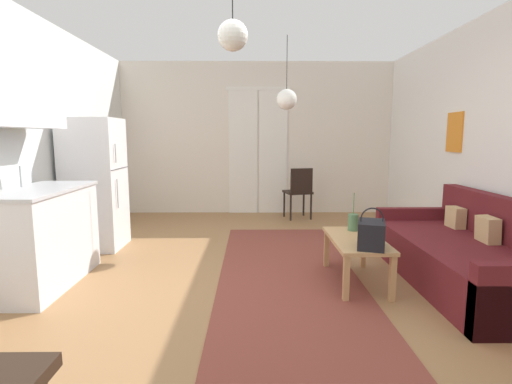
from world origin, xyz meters
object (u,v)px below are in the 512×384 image
(couch, at_px, (470,257))
(coffee_table, at_px, (356,244))
(pendant_lamp_near, at_px, (233,35))
(refrigerator, at_px, (95,184))
(accent_chair, at_px, (299,190))
(pendant_lamp_far, at_px, (287,99))
(handbag, at_px, (371,234))
(bamboo_vase, at_px, (353,222))

(couch, bearing_deg, coffee_table, 177.20)
(pendant_lamp_near, bearing_deg, coffee_table, 39.28)
(refrigerator, height_order, accent_chair, refrigerator)
(pendant_lamp_far, bearing_deg, pendant_lamp_near, -102.63)
(coffee_table, height_order, handbag, handbag)
(coffee_table, relative_size, pendant_lamp_near, 1.28)
(handbag, distance_m, refrigerator, 3.37)
(handbag, height_order, refrigerator, refrigerator)
(coffee_table, xyz_separation_m, refrigerator, (-2.94, 1.23, 0.43))
(bamboo_vase, distance_m, refrigerator, 3.14)
(bamboo_vase, xyz_separation_m, refrigerator, (-2.98, 0.92, 0.29))
(pendant_lamp_near, bearing_deg, couch, 21.49)
(coffee_table, height_order, pendant_lamp_far, pendant_lamp_far)
(handbag, relative_size, pendant_lamp_near, 0.50)
(pendant_lamp_near, bearing_deg, handbag, 27.57)
(couch, relative_size, accent_chair, 2.48)
(accent_chair, bearing_deg, handbag, 80.62)
(bamboo_vase, distance_m, pendant_lamp_near, 2.27)
(pendant_lamp_near, height_order, pendant_lamp_far, same)
(bamboo_vase, relative_size, refrigerator, 0.24)
(bamboo_vase, height_order, pendant_lamp_near, pendant_lamp_near)
(accent_chair, xyz_separation_m, pendant_lamp_far, (-0.33, -1.22, 1.38))
(coffee_table, relative_size, refrigerator, 0.59)
(refrigerator, xyz_separation_m, pendant_lamp_far, (2.41, 0.45, 1.07))
(bamboo_vase, height_order, handbag, bamboo_vase)
(couch, height_order, accent_chair, accent_chair)
(refrigerator, xyz_separation_m, accent_chair, (2.74, 1.67, -0.31))
(couch, relative_size, refrigerator, 1.34)
(couch, height_order, pendant_lamp_far, pendant_lamp_far)
(bamboo_vase, bearing_deg, couch, -19.34)
(bamboo_vase, distance_m, handbag, 0.62)
(handbag, xyz_separation_m, refrigerator, (-2.98, 1.54, 0.25))
(refrigerator, bearing_deg, handbag, -27.32)
(couch, xyz_separation_m, pendant_lamp_far, (-1.60, 1.74, 1.61))
(handbag, xyz_separation_m, accent_chair, (-0.24, 3.21, -0.06))
(coffee_table, xyz_separation_m, accent_chair, (-0.20, 2.90, 0.12))
(accent_chair, distance_m, pendant_lamp_near, 4.22)
(accent_chair, bearing_deg, pendant_lamp_near, 62.83)
(handbag, bearing_deg, pendant_lamp_near, -152.43)
(coffee_table, height_order, refrigerator, refrigerator)
(accent_chair, relative_size, pendant_lamp_near, 1.16)
(handbag, bearing_deg, coffee_table, 97.53)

